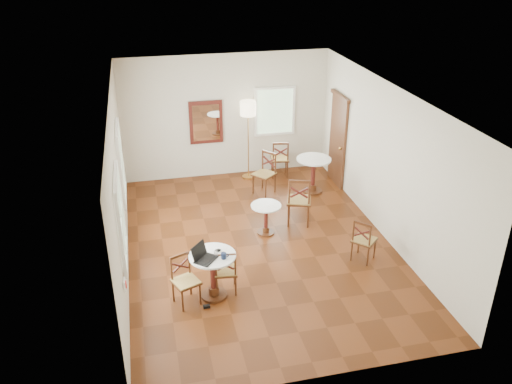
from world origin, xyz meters
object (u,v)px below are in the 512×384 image
at_px(cafe_table_mid, 266,216).
at_px(chair_back_a, 280,159).
at_px(chair_mid_a, 299,200).
at_px(chair_near_b, 185,281).
at_px(chair_mid_b, 364,240).
at_px(power_adapter, 207,306).
at_px(laptop, 203,256).
at_px(cafe_table_back, 313,171).
at_px(chair_near_a, 226,271).
at_px(floor_lamp, 248,114).
at_px(mouse, 218,250).
at_px(cafe_table_near, 213,271).
at_px(navy_mug, 224,256).
at_px(water_glass, 216,254).
at_px(chair_back_b, 265,173).

relative_size(cafe_table_mid, chair_back_a, 0.68).
bearing_deg(chair_mid_a, cafe_table_mid, 36.73).
relative_size(chair_near_b, chair_mid_b, 1.01).
distance_m(chair_mid_a, power_adapter, 3.29).
relative_size(chair_near_b, laptop, 1.87).
relative_size(cafe_table_back, chair_near_a, 1.02).
xyz_separation_m(chair_mid_b, floor_lamp, (-1.27, 4.08, 1.22)).
xyz_separation_m(cafe_table_mid, mouse, (-1.23, -1.71, 0.43)).
xyz_separation_m(chair_back_a, mouse, (-2.24, -4.36, 0.36)).
height_order(chair_mid_a, chair_mid_b, chair_mid_a).
height_order(cafe_table_near, power_adapter, cafe_table_near).
xyz_separation_m(cafe_table_back, chair_back_a, (-0.51, 1.04, -0.05)).
xyz_separation_m(navy_mug, water_glass, (-0.12, 0.07, 0.01)).
bearing_deg(power_adapter, mouse, 53.86).
distance_m(cafe_table_mid, chair_back_b, 1.88).
bearing_deg(navy_mug, chair_back_a, 64.57).
distance_m(chair_mid_b, floor_lamp, 4.45).
relative_size(cafe_table_near, power_adapter, 7.51).
height_order(chair_near_a, power_adapter, chair_near_a).
bearing_deg(cafe_table_mid, floor_lamp, 85.07).
bearing_deg(navy_mug, cafe_table_back, 52.80).
bearing_deg(cafe_table_mid, navy_mug, -121.11).
height_order(cafe_table_mid, chair_near_a, chair_near_a).
relative_size(chair_back_b, laptop, 2.12).
bearing_deg(floor_lamp, chair_back_a, -7.36).
height_order(chair_mid_a, chair_back_a, chair_mid_a).
xyz_separation_m(cafe_table_near, chair_back_a, (2.35, 4.45, -0.03)).
xyz_separation_m(cafe_table_near, floor_lamp, (1.57, 4.55, 1.14)).
bearing_deg(navy_mug, chair_near_a, 76.50).
bearing_deg(chair_mid_a, cafe_table_near, 62.68).
xyz_separation_m(cafe_table_near, navy_mug, (0.17, -0.14, 0.36)).
relative_size(chair_mid_a, power_adapter, 9.89).
xyz_separation_m(chair_near_b, chair_mid_b, (3.31, 0.52, -0.00)).
bearing_deg(cafe_table_mid, water_glass, -124.58).
distance_m(chair_near_a, chair_mid_b, 2.65).
bearing_deg(chair_near_b, chair_back_b, 36.48).
distance_m(chair_back_a, laptop, 5.20).
height_order(mouse, navy_mug, navy_mug).
bearing_deg(chair_near_a, cafe_table_back, -121.68).
bearing_deg(cafe_table_mid, power_adapter, -125.82).
bearing_deg(cafe_table_back, cafe_table_mid, -133.43).
bearing_deg(chair_near_b, cafe_table_mid, 23.53).
height_order(chair_mid_b, navy_mug, navy_mug).
bearing_deg(mouse, chair_near_a, 1.33).
bearing_deg(laptop, chair_near_a, -25.18).
relative_size(cafe_table_mid, mouse, 6.17).
relative_size(chair_back_a, power_adapter, 8.76).
height_order(chair_near_b, navy_mug, navy_mug).
bearing_deg(water_glass, cafe_table_mid, 55.42).
xyz_separation_m(chair_near_a, water_glass, (-0.17, -0.15, 0.45)).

